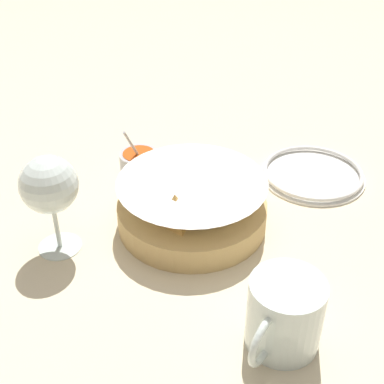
{
  "coord_description": "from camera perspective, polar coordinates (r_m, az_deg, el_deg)",
  "views": [
    {
      "loc": [
        0.55,
        0.38,
        0.54
      ],
      "look_at": [
        -0.01,
        -0.01,
        0.06
      ],
      "focal_mm": 50.0,
      "sensor_mm": 36.0,
      "label": 1
    }
  ],
  "objects": [
    {
      "name": "ground_plane",
      "position": [
        0.86,
        0.21,
        -3.73
      ],
      "size": [
        4.0,
        4.0,
        0.0
      ],
      "primitive_type": "plane",
      "color": "beige"
    },
    {
      "name": "wine_glass",
      "position": [
        0.78,
        -14.98,
        0.49
      ],
      "size": [
        0.08,
        0.08,
        0.16
      ],
      "color": "silver",
      "rests_on": "ground_plane"
    },
    {
      "name": "sauce_cup",
      "position": [
        0.99,
        -5.65,
        3.3
      ],
      "size": [
        0.07,
        0.07,
        0.1
      ],
      "color": "#B7B7BC",
      "rests_on": "ground_plane"
    },
    {
      "name": "food_basket",
      "position": [
        0.84,
        -0.02,
        -1.46
      ],
      "size": [
        0.24,
        0.24,
        0.09
      ],
      "color": "tan",
      "rests_on": "ground_plane"
    },
    {
      "name": "beer_mug",
      "position": [
        0.67,
        9.78,
        -12.93
      ],
      "size": [
        0.13,
        0.09,
        0.1
      ],
      "color": "silver",
      "rests_on": "ground_plane"
    },
    {
      "name": "side_plate",
      "position": [
        1.0,
        12.76,
        1.94
      ],
      "size": [
        0.19,
        0.19,
        0.01
      ],
      "color": "white",
      "rests_on": "ground_plane"
    }
  ]
}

